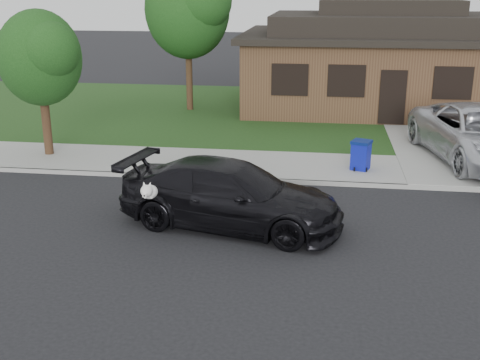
# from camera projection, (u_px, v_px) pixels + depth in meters

# --- Properties ---
(ground) EXTENTS (120.00, 120.00, 0.00)m
(ground) POSITION_uv_depth(u_px,v_px,m) (260.00, 230.00, 13.87)
(ground) COLOR black
(ground) RESTS_ON ground
(sidewalk) EXTENTS (60.00, 3.00, 0.12)m
(sidewalk) POSITION_uv_depth(u_px,v_px,m) (277.00, 166.00, 18.56)
(sidewalk) COLOR gray
(sidewalk) RESTS_ON ground
(curb) EXTENTS (60.00, 0.12, 0.12)m
(curb) POSITION_uv_depth(u_px,v_px,m) (273.00, 181.00, 17.15)
(curb) COLOR gray
(curb) RESTS_ON ground
(lawn) EXTENTS (60.00, 13.00, 0.13)m
(lawn) POSITION_uv_depth(u_px,v_px,m) (291.00, 113.00, 26.10)
(lawn) COLOR #193814
(lawn) RESTS_ON ground
(driveway) EXTENTS (4.50, 13.00, 0.14)m
(driveway) POSITION_uv_depth(u_px,v_px,m) (447.00, 134.00, 22.49)
(driveway) COLOR gray
(driveway) RESTS_ON ground
(sedan) EXTENTS (5.57, 3.19, 1.52)m
(sedan) POSITION_uv_depth(u_px,v_px,m) (231.00, 195.00, 13.92)
(sedan) COLOR black
(sedan) RESTS_ON ground
(minivan) EXTENTS (3.98, 6.55, 1.70)m
(minivan) POSITION_uv_depth(u_px,v_px,m) (480.00, 134.00, 18.58)
(minivan) COLOR silver
(minivan) RESTS_ON driveway
(recycling_bin) EXTENTS (0.69, 0.69, 0.88)m
(recycling_bin) POSITION_uv_depth(u_px,v_px,m) (361.00, 155.00, 17.91)
(recycling_bin) COLOR #0D1694
(recycling_bin) RESTS_ON sidewalk
(house) EXTENTS (12.60, 8.60, 4.65)m
(house) POSITION_uv_depth(u_px,v_px,m) (385.00, 61.00, 26.82)
(house) COLOR #422B1C
(house) RESTS_ON ground
(tree_0) EXTENTS (3.78, 3.60, 6.34)m
(tree_0) POSITION_uv_depth(u_px,v_px,m) (191.00, 8.00, 25.18)
(tree_0) COLOR #332114
(tree_0) RESTS_ON ground
(tree_2) EXTENTS (2.73, 2.60, 4.59)m
(tree_2) POSITION_uv_depth(u_px,v_px,m) (42.00, 57.00, 18.63)
(tree_2) COLOR #332114
(tree_2) RESTS_ON ground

